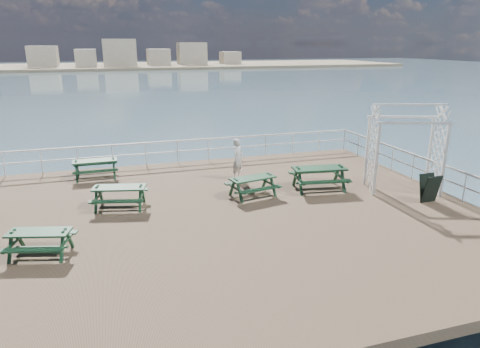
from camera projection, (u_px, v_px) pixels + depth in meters
name	position (u px, v px, depth m)	size (l,w,h in m)	color
ground	(212.00, 220.00, 14.05)	(18.00, 14.00, 0.30)	brown
sea_backdrop	(153.00, 62.00, 140.18)	(300.00, 300.00, 9.20)	#456674
railing	(194.00, 169.00, 16.07)	(17.77, 13.76, 1.10)	white
picnic_table_a	(95.00, 165.00, 17.85)	(1.78, 1.44, 0.86)	#14371A
picnic_table_b	(120.00, 192.00, 14.58)	(2.04, 1.79, 0.85)	#14371A
picnic_table_c	(253.00, 182.00, 15.70)	(1.93, 1.67, 0.82)	#14371A
picnic_table_d	(40.00, 238.00, 11.28)	(1.87, 1.66, 0.78)	#14371A
picnic_table_e	(319.00, 173.00, 16.41)	(2.23, 1.90, 0.98)	#14371A
trellis_arbor	(405.00, 152.00, 16.12)	(2.98, 2.21, 3.32)	white
sandwich_board	(429.00, 189.00, 15.09)	(0.64, 0.49, 1.03)	black
person	(238.00, 159.00, 17.55)	(0.63, 0.41, 1.72)	silver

